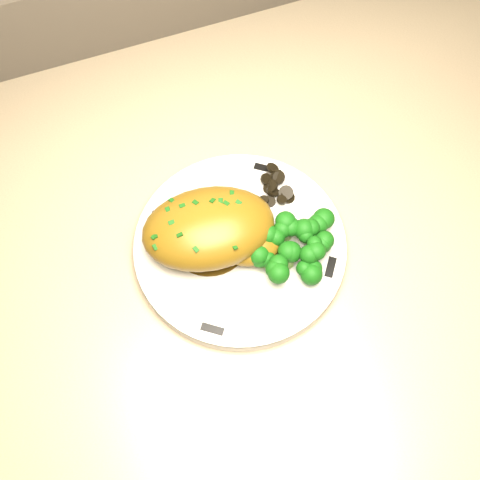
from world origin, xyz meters
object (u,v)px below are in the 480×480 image
object	(u,v)px
counter	(78,389)
broccoli_florets	(296,247)
plate	(240,247)
chicken_breast	(213,230)

from	to	relation	value
counter	broccoli_florets	distance (m)	0.63
plate	chicken_breast	bearing A→B (deg)	153.24
plate	chicken_breast	world-z (taller)	chicken_breast
counter	chicken_breast	distance (m)	0.60
chicken_breast	broccoli_florets	xyz separation A→B (m)	(0.08, -0.05, -0.01)
plate	broccoli_florets	size ratio (longest dim) A/B	2.51
plate	counter	bearing A→B (deg)	171.33
chicken_breast	plate	bearing A→B (deg)	-18.67
counter	broccoli_florets	world-z (taller)	counter
plate	broccoli_florets	bearing A→B (deg)	-31.97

